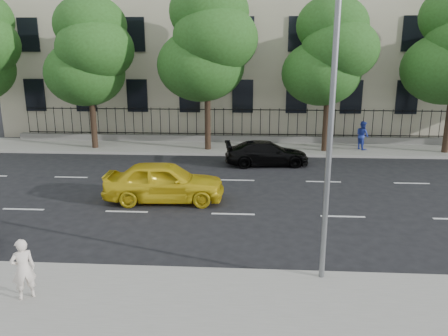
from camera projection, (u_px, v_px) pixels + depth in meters
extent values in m
plane|color=black|center=(230.00, 242.00, 13.71)|extent=(120.00, 120.00, 0.00)
cube|color=gray|center=(220.00, 313.00, 9.83)|extent=(60.00, 4.00, 0.15)
cube|color=gray|center=(241.00, 148.00, 27.21)|extent=(60.00, 4.00, 0.15)
cube|color=beige|center=(245.00, 11.00, 33.65)|extent=(34.00, 12.00, 18.00)
cube|color=slate|center=(242.00, 138.00, 28.78)|extent=(30.00, 0.50, 0.40)
cube|color=black|center=(242.00, 134.00, 28.71)|extent=(28.80, 0.05, 0.05)
cube|color=black|center=(242.00, 110.00, 28.30)|extent=(28.80, 0.05, 0.05)
cylinder|color=slate|center=(331.00, 123.00, 10.29)|extent=(0.14, 0.14, 8.00)
cylinder|color=#382619|center=(94.00, 124.00, 26.60)|extent=(0.36, 0.36, 2.97)
ellipsoid|color=#254C19|center=(85.00, 73.00, 26.16)|extent=(4.75, 4.75, 3.90)
ellipsoid|color=#254C19|center=(95.00, 49.00, 25.28)|extent=(4.50, 4.50, 3.70)
ellipsoid|color=#254C19|center=(90.00, 25.00, 25.53)|extent=(4.25, 4.25, 3.50)
cylinder|color=#382619|center=(208.00, 122.00, 26.12)|extent=(0.36, 0.36, 3.32)
ellipsoid|color=#254C19|center=(201.00, 65.00, 25.61)|extent=(5.13, 5.13, 4.21)
ellipsoid|color=#254C19|center=(215.00, 39.00, 24.70)|extent=(4.86, 4.86, 4.00)
ellipsoid|color=#254C19|center=(209.00, 12.00, 24.93)|extent=(4.59, 4.59, 3.78)
cylinder|color=#382619|center=(326.00, 125.00, 25.72)|extent=(0.36, 0.36, 3.08)
ellipsoid|color=#254C19|center=(321.00, 73.00, 25.28)|extent=(4.56, 4.56, 3.74)
ellipsoid|color=#254C19|center=(340.00, 50.00, 24.41)|extent=(4.32, 4.32, 3.55)
ellipsoid|color=#254C19|center=(332.00, 25.00, 24.68)|extent=(4.08, 4.08, 3.36)
cylinder|color=#382619|center=(448.00, 125.00, 25.27)|extent=(0.36, 0.36, 3.22)
ellipsoid|color=#254C19|center=(446.00, 69.00, 24.79)|extent=(4.94, 4.94, 4.06)
imported|color=yellow|center=(164.00, 182.00, 17.38)|extent=(4.84, 2.15, 1.62)
imported|color=black|center=(267.00, 153.00, 23.15)|extent=(4.59, 2.29, 1.28)
imported|color=white|center=(23.00, 269.00, 10.12)|extent=(0.65, 0.61, 1.48)
imported|color=#24369B|center=(362.00, 135.00, 26.26)|extent=(0.93, 1.03, 1.71)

